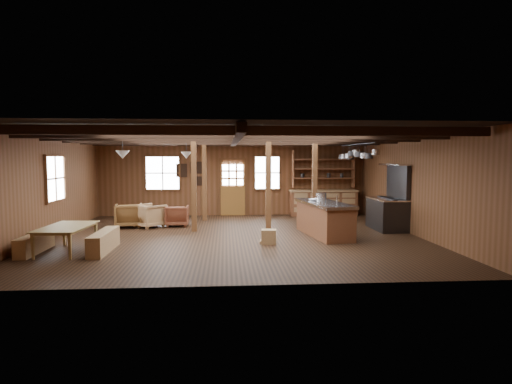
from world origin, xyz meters
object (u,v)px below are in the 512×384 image
kitchen_island (324,219)px  armchair_a (129,215)px  armchair_c (149,216)px  commercial_range (389,208)px  dining_table (68,239)px  armchair_b (177,216)px

kitchen_island → armchair_a: size_ratio=3.17×
kitchen_island → armchair_c: bearing=152.1°
commercial_range → dining_table: (-8.55, -2.51, -0.34)m
armchair_b → armchair_a: bearing=2.3°
armchair_a → dining_table: bearing=70.7°
commercial_range → dining_table: size_ratio=1.16×
armchair_c → dining_table: bearing=112.8°
kitchen_island → dining_table: (-6.36, -1.63, -0.18)m
armchair_b → armchair_c: 0.85m
kitchen_island → armchair_c: kitchen_island is taller
commercial_range → armchair_c: (-7.29, 0.89, -0.27)m
kitchen_island → dining_table: bearing=-174.4°
dining_table → armchair_c: size_ratio=2.10×
armchair_a → armchair_b: 1.48m
armchair_a → armchair_c: armchair_a is taller
armchair_c → armchair_b: bearing=-124.0°
kitchen_island → armchair_b: kitchen_island is taller
armchair_a → armchair_b: bearing=174.9°
commercial_range → armchair_a: (-7.94, 0.97, -0.27)m
commercial_range → armchair_b: 6.56m
armchair_a → armchair_c: bearing=163.6°
kitchen_island → commercial_range: commercial_range is taller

